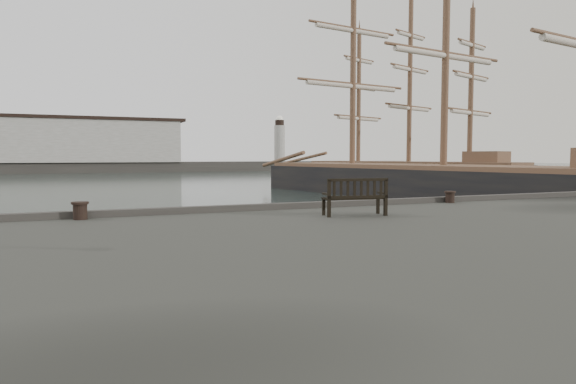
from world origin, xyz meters
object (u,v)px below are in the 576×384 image
Objects in this scene: bench at (355,204)px; tall_ship_main at (443,190)px; bollard_left at (80,211)px; bollard_right at (450,197)px; tall_ship_far at (408,177)px.

bench is 25.75m from tall_ship_main.
bollard_left reaches higher than bollard_right.
tall_ship_main reaches higher than bollard_right.
bollard_right is at bearing 31.82° from bench.
bollard_left is (-6.84, 2.02, -0.09)m from bench.
tall_ship_main is at bearing 50.52° from bollard_right.
tall_ship_far reaches higher than bollard_right.
bollard_left is at bearing -155.84° from tall_ship_far.
tall_ship_main is at bearing 32.71° from bollard_left.
tall_ship_main is at bearing -139.76° from tall_ship_far.
bollard_left is 0.01× the size of tall_ship_main.
bench is 4.43× the size of bollard_right.
bollard_left is 0.02× the size of tall_ship_far.
bench is 3.96× the size of bollard_left.
tall_ship_main reaches higher than bench.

